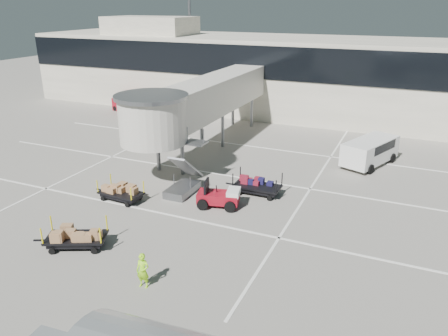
{
  "coord_description": "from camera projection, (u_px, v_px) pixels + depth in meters",
  "views": [
    {
      "loc": [
        11.43,
        -17.45,
        11.53
      ],
      "look_at": [
        1.33,
        5.47,
        2.0
      ],
      "focal_mm": 35.0,
      "sensor_mm": 36.0,
      "label": 1
    }
  ],
  "objects": [
    {
      "name": "ground",
      "position": [
        160.0,
        233.0,
        23.33
      ],
      "size": [
        140.0,
        140.0,
        0.0
      ],
      "primitive_type": "plane",
      "color": "gray",
      "rests_on": "ground"
    },
    {
      "name": "lane_markings",
      "position": [
        220.0,
        172.0,
        31.56
      ],
      "size": [
        40.0,
        30.0,
        0.02
      ],
      "color": "white",
      "rests_on": "ground"
    },
    {
      "name": "terminal",
      "position": [
        300.0,
        75.0,
        47.61
      ],
      "size": [
        64.0,
        12.11,
        15.2
      ],
      "color": "beige",
      "rests_on": "ground"
    },
    {
      "name": "jet_bridge",
      "position": [
        197.0,
        102.0,
        33.79
      ],
      "size": [
        5.7,
        20.4,
        6.03
      ],
      "color": "beige",
      "rests_on": "ground"
    },
    {
      "name": "baggage_tug",
      "position": [
        219.0,
        197.0,
        26.16
      ],
      "size": [
        2.72,
        2.09,
        1.65
      ],
      "rotation": [
        0.0,
        0.0,
        0.23
      ],
      "color": "maroon",
      "rests_on": "ground"
    },
    {
      "name": "suitcase_cart",
      "position": [
        258.0,
        187.0,
        27.83
      ],
      "size": [
        3.66,
        1.52,
        1.43
      ],
      "rotation": [
        0.0,
        0.0,
        0.01
      ],
      "color": "black",
      "rests_on": "ground"
    },
    {
      "name": "box_cart_near",
      "position": [
        77.0,
        236.0,
        21.77
      ],
      "size": [
        3.6,
        2.56,
        1.42
      ],
      "rotation": [
        0.0,
        0.0,
        0.43
      ],
      "color": "black",
      "rests_on": "ground"
    },
    {
      "name": "box_cart_far",
      "position": [
        122.0,
        193.0,
        26.91
      ],
      "size": [
        3.37,
        1.52,
        1.31
      ],
      "rotation": [
        0.0,
        0.0,
        -0.06
      ],
      "color": "black",
      "rests_on": "ground"
    },
    {
      "name": "ground_worker",
      "position": [
        143.0,
        271.0,
        18.62
      ],
      "size": [
        0.63,
        0.45,
        1.61
      ],
      "primitive_type": "imported",
      "rotation": [
        0.0,
        0.0,
        0.12
      ],
      "color": "#99ED19",
      "rests_on": "ground"
    },
    {
      "name": "minivan",
      "position": [
        371.0,
        149.0,
        32.8
      ],
      "size": [
        3.84,
        5.56,
        1.96
      ],
      "rotation": [
        0.0,
        0.0,
        -0.38
      ],
      "color": "white",
      "rests_on": "ground"
    },
    {
      "name": "belt_loader",
      "position": [
        127.0,
        105.0,
        48.89
      ],
      "size": [
        4.09,
        2.46,
        1.85
      ],
      "rotation": [
        0.0,
        0.0,
        -0.29
      ],
      "color": "maroon",
      "rests_on": "ground"
    }
  ]
}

